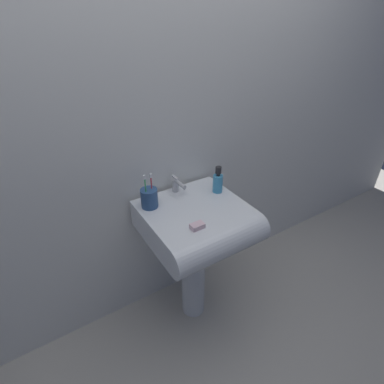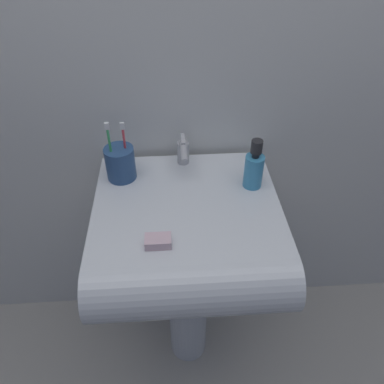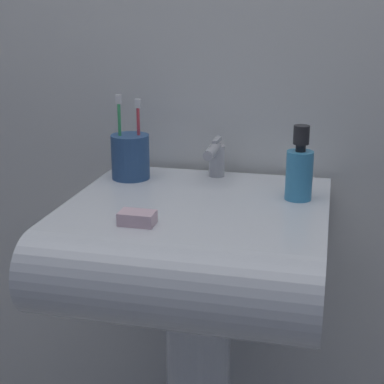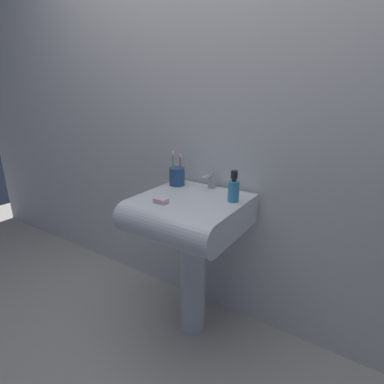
% 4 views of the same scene
% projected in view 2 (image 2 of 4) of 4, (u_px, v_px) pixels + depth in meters
% --- Properties ---
extents(ground_plane, '(6.00, 6.00, 0.00)m').
position_uv_depth(ground_plane, '(188.00, 344.00, 1.56)').
color(ground_plane, '#ADA89E').
rests_on(ground_plane, ground).
extents(wall_back, '(5.00, 0.05, 2.40)m').
position_uv_depth(wall_back, '(179.00, 20.00, 0.99)').
color(wall_back, silver).
rests_on(wall_back, ground).
extents(sink_pedestal, '(0.14, 0.14, 0.64)m').
position_uv_depth(sink_pedestal, '(188.00, 300.00, 1.35)').
color(sink_pedestal, white).
rests_on(sink_pedestal, ground).
extents(sink_basin, '(0.52, 0.53, 0.15)m').
position_uv_depth(sink_basin, '(188.00, 235.00, 1.05)').
color(sink_basin, white).
rests_on(sink_basin, sink_pedestal).
extents(faucet, '(0.04, 0.13, 0.09)m').
position_uv_depth(faucet, '(183.00, 152.00, 1.14)').
color(faucet, '#B7B7BC').
rests_on(faucet, sink_basin).
extents(toothbrush_cup, '(0.09, 0.09, 0.19)m').
position_uv_depth(toothbrush_cup, '(120.00, 163.00, 1.09)').
color(toothbrush_cup, '#2D5184').
rests_on(toothbrush_cup, sink_basin).
extents(soap_bottle, '(0.05, 0.05, 0.15)m').
position_uv_depth(soap_bottle, '(254.00, 168.00, 1.06)').
color(soap_bottle, '#3F99CC').
rests_on(soap_bottle, sink_basin).
extents(bar_soap, '(0.06, 0.04, 0.02)m').
position_uv_depth(bar_soap, '(158.00, 241.00, 0.91)').
color(bar_soap, silver).
rests_on(bar_soap, sink_basin).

